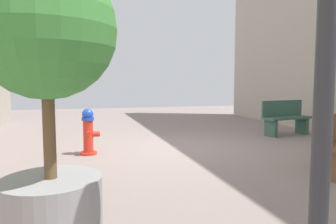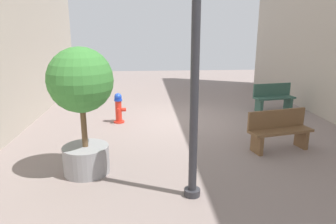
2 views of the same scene
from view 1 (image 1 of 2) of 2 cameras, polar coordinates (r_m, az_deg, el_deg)
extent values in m
plane|color=gray|center=(6.84, 2.13, -6.68)|extent=(23.40, 23.40, 0.00)
cylinder|color=red|center=(6.46, -14.42, -7.33)|extent=(0.33, 0.33, 0.05)
cylinder|color=red|center=(6.39, -14.49, -4.32)|extent=(0.19, 0.19, 0.64)
cylinder|color=blue|center=(6.34, -14.56, -1.21)|extent=(0.24, 0.24, 0.06)
sphere|color=blue|center=(6.33, -14.58, -0.39)|extent=(0.22, 0.22, 0.22)
cylinder|color=red|center=(6.52, -14.53, -3.45)|extent=(0.09, 0.13, 0.09)
cylinder|color=red|center=(6.24, -14.48, -3.84)|extent=(0.09, 0.13, 0.09)
cylinder|color=red|center=(6.39, -13.09, -3.96)|extent=(0.14, 0.11, 0.11)
cube|color=#33594C|center=(9.51, 23.43, -2.36)|extent=(0.16, 0.41, 0.45)
cube|color=#33594C|center=(8.70, 18.42, -2.87)|extent=(0.16, 0.41, 0.45)
cube|color=#33594C|center=(9.07, 21.09, -1.01)|extent=(1.48, 0.67, 0.06)
cube|color=#33594C|center=(9.18, 20.29, 0.66)|extent=(1.42, 0.29, 0.44)
cube|color=brown|center=(5.16, 27.88, -8.68)|extent=(0.18, 0.41, 0.45)
cylinder|color=gray|center=(3.14, -20.59, -16.24)|extent=(0.91, 0.91, 0.56)
cylinder|color=brown|center=(2.95, -21.07, -2.39)|extent=(0.11, 0.11, 0.95)
sphere|color=#3D8438|center=(2.97, -21.62, 14.07)|extent=(1.24, 1.24, 1.24)
cylinder|color=#2D2D33|center=(2.54, 27.17, 12.70)|extent=(0.14, 0.14, 3.29)
camera|label=2|loc=(3.37, 148.58, 20.46)|focal=33.05mm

